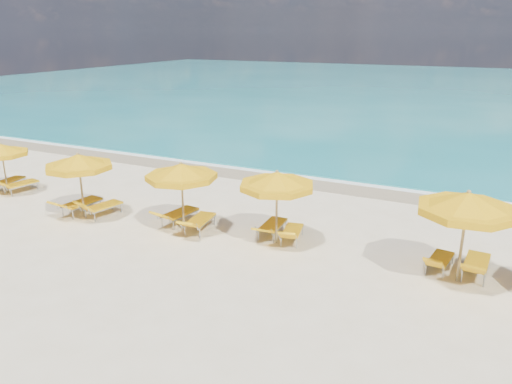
% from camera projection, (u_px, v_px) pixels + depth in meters
% --- Properties ---
extents(ground_plane, '(120.00, 120.00, 0.00)m').
position_uv_depth(ground_plane, '(236.00, 239.00, 16.34)').
color(ground_plane, beige).
extents(ocean, '(120.00, 80.00, 0.30)m').
position_uv_depth(ocean, '(433.00, 90.00, 57.36)').
color(ocean, '#16787D').
rests_on(ocean, ground).
extents(wet_sand_band, '(120.00, 2.60, 0.01)m').
position_uv_depth(wet_sand_band, '(313.00, 181.00, 22.66)').
color(wet_sand_band, tan).
rests_on(wet_sand_band, ground).
extents(foam_line, '(120.00, 1.20, 0.03)m').
position_uv_depth(foam_line, '(319.00, 177.00, 23.34)').
color(foam_line, white).
rests_on(foam_line, ground).
extents(whitecap_near, '(14.00, 0.36, 0.05)m').
position_uv_depth(whitecap_near, '(277.00, 133.00, 33.37)').
color(whitecap_near, white).
rests_on(whitecap_near, ground).
extents(whitecap_far, '(18.00, 0.30, 0.05)m').
position_uv_depth(whitecap_far, '(509.00, 132.00, 33.51)').
color(whitecap_far, white).
rests_on(whitecap_far, ground).
extents(umbrella_0, '(2.70, 2.70, 2.14)m').
position_uv_depth(umbrella_0, '(1.00, 150.00, 20.51)').
color(umbrella_0, '#A48A52').
rests_on(umbrella_0, ground).
extents(umbrella_1, '(3.07, 3.07, 2.42)m').
position_uv_depth(umbrella_1, '(79.00, 162.00, 17.70)').
color(umbrella_1, '#A48A52').
rests_on(umbrella_1, ground).
extents(umbrella_2, '(2.75, 2.75, 2.43)m').
position_uv_depth(umbrella_2, '(181.00, 172.00, 16.44)').
color(umbrella_2, '#A48A52').
rests_on(umbrella_2, ground).
extents(umbrella_3, '(2.48, 2.48, 2.43)m').
position_uv_depth(umbrella_3, '(277.00, 181.00, 15.47)').
color(umbrella_3, '#A48A52').
rests_on(umbrella_3, ground).
extents(umbrella_4, '(3.18, 3.18, 2.62)m').
position_uv_depth(umbrella_4, '(467.00, 204.00, 12.94)').
color(umbrella_4, '#A48A52').
rests_on(umbrella_4, ground).
extents(lounger_0_left, '(0.75, 1.82, 0.73)m').
position_uv_depth(lounger_0_left, '(9.00, 184.00, 21.51)').
color(lounger_0_left, '#A5A8AD').
rests_on(lounger_0_left, ground).
extents(lounger_0_right, '(0.91, 1.82, 0.79)m').
position_uv_depth(lounger_0_right, '(20.00, 187.00, 21.06)').
color(lounger_0_right, '#A5A8AD').
rests_on(lounger_0_right, ground).
extents(lounger_1_left, '(0.87, 2.05, 0.79)m').
position_uv_depth(lounger_1_left, '(81.00, 207.00, 18.62)').
color(lounger_1_left, '#A5A8AD').
rests_on(lounger_1_left, ground).
extents(lounger_1_right, '(0.92, 1.83, 0.83)m').
position_uv_depth(lounger_1_right, '(103.00, 210.00, 18.37)').
color(lounger_1_right, '#A5A8AD').
rests_on(lounger_1_right, ground).
extents(lounger_2_left, '(0.88, 1.97, 0.77)m').
position_uv_depth(lounger_2_left, '(179.00, 218.00, 17.61)').
color(lounger_2_left, '#A5A8AD').
rests_on(lounger_2_left, ground).
extents(lounger_2_right, '(0.84, 1.95, 0.75)m').
position_uv_depth(lounger_2_right, '(199.00, 225.00, 16.99)').
color(lounger_2_right, '#A5A8AD').
rests_on(lounger_2_right, ground).
extents(lounger_3_left, '(0.69, 1.88, 0.67)m').
position_uv_depth(lounger_3_left, '(272.00, 230.00, 16.58)').
color(lounger_3_left, '#A5A8AD').
rests_on(lounger_3_left, ground).
extents(lounger_3_right, '(0.87, 1.75, 0.73)m').
position_uv_depth(lounger_3_right, '(292.00, 236.00, 16.13)').
color(lounger_3_right, '#A5A8AD').
rests_on(lounger_3_right, ground).
extents(lounger_4_left, '(0.74, 1.65, 0.72)m').
position_uv_depth(lounger_4_left, '(439.00, 264.00, 14.19)').
color(lounger_4_left, '#A5A8AD').
rests_on(lounger_4_left, ground).
extents(lounger_4_right, '(0.73, 1.93, 0.80)m').
position_uv_depth(lounger_4_right, '(476.00, 268.00, 13.85)').
color(lounger_4_right, '#A5A8AD').
rests_on(lounger_4_right, ground).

